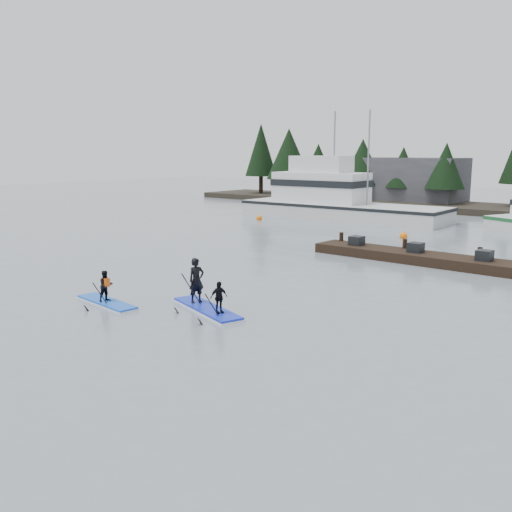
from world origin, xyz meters
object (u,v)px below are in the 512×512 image
Objects in this scene: paddleboard_duo at (205,295)px; floating_dock at (453,262)px; fishing_boat_large at (336,209)px; paddleboard_solo at (106,294)px.

floating_dock is at bearing 91.46° from paddleboard_duo.
floating_dock is (15.59, -14.25, -0.51)m from fishing_boat_large.
paddleboard_duo is at bearing 33.67° from paddleboard_solo.
paddleboard_duo reaches higher than paddleboard_solo.
paddleboard_solo is at bearing -76.23° from fishing_boat_large.
paddleboard_duo is at bearing -69.02° from fishing_boat_large.
fishing_boat_large is at bearing 138.62° from floating_dock.
paddleboard_solo is (8.22, -29.44, -0.37)m from fishing_boat_large.
fishing_boat_large reaches higher than floating_dock.
fishing_boat_large is at bearing 130.73° from paddleboard_duo.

